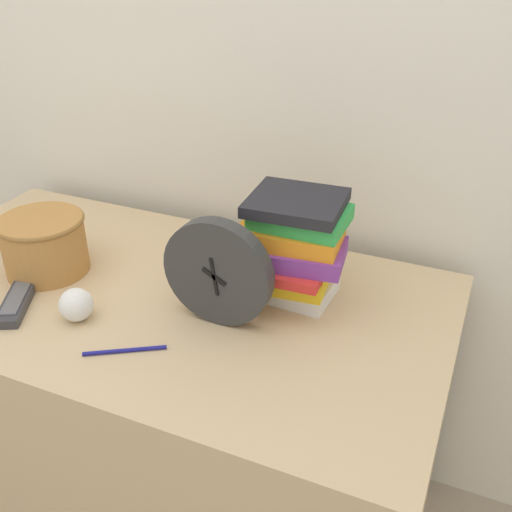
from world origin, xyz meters
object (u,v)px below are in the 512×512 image
(book_stack, at_px, (292,248))
(pen, at_px, (125,350))
(basket, at_px, (44,243))
(desk_clock, at_px, (218,273))
(tv_remote, at_px, (17,302))
(crumpled_paper_ball, at_px, (76,305))

(book_stack, height_order, pen, book_stack)
(book_stack, xyz_separation_m, basket, (-0.55, -0.12, -0.05))
(pen, bearing_deg, desk_clock, 54.00)
(tv_remote, distance_m, crumpled_paper_ball, 0.15)
(desk_clock, bearing_deg, book_stack, 54.52)
(basket, height_order, pen, basket)
(desk_clock, bearing_deg, basket, 177.39)
(desk_clock, height_order, crumpled_paper_ball, desk_clock)
(book_stack, relative_size, crumpled_paper_ball, 3.42)
(book_stack, relative_size, pen, 1.71)
(pen, bearing_deg, crumpled_paper_ball, 160.34)
(book_stack, relative_size, basket, 1.21)
(basket, relative_size, tv_remote, 1.15)
(book_stack, bearing_deg, crumpled_paper_ball, -145.71)
(tv_remote, height_order, pen, tv_remote)
(crumpled_paper_ball, xyz_separation_m, pen, (0.15, -0.05, -0.03))
(basket, distance_m, pen, 0.39)
(book_stack, bearing_deg, basket, -167.67)
(basket, height_order, tv_remote, basket)
(desk_clock, bearing_deg, pen, -126.00)
(desk_clock, height_order, book_stack, book_stack)
(desk_clock, bearing_deg, tv_remote, -163.34)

